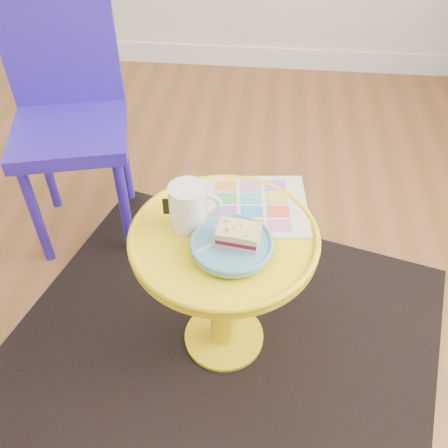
# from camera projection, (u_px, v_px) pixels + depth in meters

# --- Properties ---
(rug) EXTENTS (1.54, 1.40, 0.01)m
(rug) POSITION_uv_depth(u_px,v_px,m) (224.00, 338.00, 1.60)
(rug) COLOR black
(rug) RESTS_ON ground
(side_table) EXTENTS (0.49, 0.49, 0.47)m
(side_table) POSITION_uv_depth(u_px,v_px,m) (224.00, 269.00, 1.37)
(side_table) COLOR yellow
(side_table) RESTS_ON ground
(chair) EXTENTS (0.46, 0.46, 0.86)m
(chair) POSITION_uv_depth(u_px,v_px,m) (68.00, 108.00, 1.70)
(chair) COLOR #2E1BB2
(chair) RESTS_ON ground
(newspaper) EXTENTS (0.33, 0.29, 0.01)m
(newspaper) POSITION_uv_depth(u_px,v_px,m) (252.00, 206.00, 1.36)
(newspaper) COLOR silver
(newspaper) RESTS_ON side_table
(mug) EXTENTS (0.14, 0.10, 0.13)m
(mug) POSITION_uv_depth(u_px,v_px,m) (189.00, 206.00, 1.27)
(mug) COLOR white
(mug) RESTS_ON side_table
(plate) EXTENTS (0.21, 0.21, 0.02)m
(plate) POSITION_uv_depth(u_px,v_px,m) (232.00, 245.00, 1.23)
(plate) COLOR #5495B2
(plate) RESTS_ON newspaper
(cake_slice) EXTENTS (0.11, 0.08, 0.05)m
(cake_slice) POSITION_uv_depth(u_px,v_px,m) (238.00, 235.00, 1.21)
(cake_slice) COLOR #D3BC8C
(cake_slice) RESTS_ON plate
(fork) EXTENTS (0.12, 0.10, 0.00)m
(fork) POSITION_uv_depth(u_px,v_px,m) (220.00, 242.00, 1.22)
(fork) COLOR silver
(fork) RESTS_ON plate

